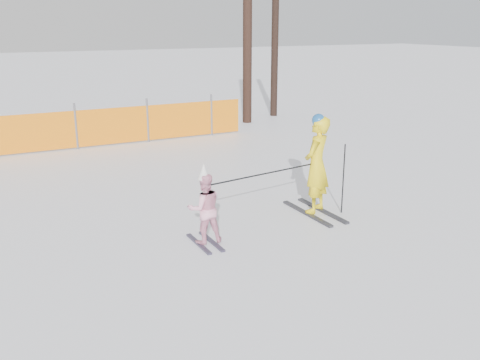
# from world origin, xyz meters

# --- Properties ---
(ground) EXTENTS (120.00, 120.00, 0.00)m
(ground) POSITION_xyz_m (0.00, 0.00, 0.00)
(ground) COLOR white
(ground) RESTS_ON ground
(adult) EXTENTS (0.75, 1.46, 1.81)m
(adult) POSITION_xyz_m (1.78, 1.01, 0.90)
(adult) COLOR black
(adult) RESTS_ON ground
(child) EXTENTS (0.58, 0.86, 1.29)m
(child) POSITION_xyz_m (-0.54, 0.64, 0.59)
(child) COLOR black
(child) RESTS_ON ground
(ski_poles) EXTENTS (2.66, 0.35, 1.27)m
(ski_poles) POSITION_xyz_m (1.23, 0.82, 0.82)
(ski_poles) COLOR black
(ski_poles) RESTS_ON ground
(tree_trunks) EXTENTS (1.79, 1.04, 6.47)m
(tree_trunks) POSITION_xyz_m (5.58, 9.90, 3.12)
(tree_trunks) COLOR black
(tree_trunks) RESTS_ON ground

